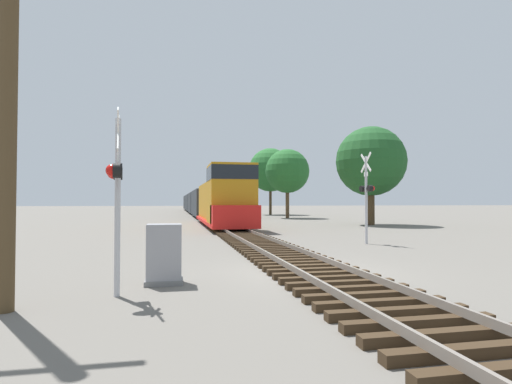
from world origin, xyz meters
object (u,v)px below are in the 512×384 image
Objects in this scene: freight_train at (199,203)px; tree_deep_background at (270,170)px; relay_cabinet at (164,254)px; tree_far_right at (371,161)px; crossing_signal_near at (116,183)px; crossing_signal_far at (367,192)px; utility_pole at (8,97)px; tree_mid_background at (287,171)px.

tree_deep_background reaches higher than freight_train.
tree_far_right is (16.84, 21.76, 4.76)m from relay_cabinet.
crossing_signal_near is 0.91× the size of crossing_signal_far.
tree_far_right is (7.72, 14.28, 3.02)m from crossing_signal_far.
crossing_signal_far is 15.19m from utility_pole.
crossing_signal_far is 16.51m from tree_far_right.
crossing_signal_far is (10.07, 8.58, 0.09)m from crossing_signal_near.
utility_pole is 0.89× the size of tree_mid_background.
crossing_signal_far is 30.42m from tree_mid_background.
freight_train is 53.82m from relay_cabinet.
freight_train is 46.47m from crossing_signal_far.
crossing_signal_far is (5.13, -46.18, 0.60)m from freight_train.
tree_deep_background reaches higher than tree_far_right.
tree_mid_background is (13.85, 37.35, 5.06)m from relay_cabinet.
freight_train is at bearing 111.95° from tree_far_right.
tree_far_right is (19.58, 23.68, 1.59)m from utility_pole.
tree_mid_background reaches higher than crossing_signal_near.
utility_pole is 0.89× the size of tree_far_right.
relay_cabinet is 27.93m from tree_far_right.
crossing_signal_far is at bearing -99.01° from tree_mid_background.
tree_far_right reaches higher than freight_train.
crossing_signal_far is 43.54m from tree_deep_background.
utility_pole is at bearing -112.90° from tree_mid_background.
crossing_signal_near is 2.48m from utility_pole.
utility_pole reaches higher than crossing_signal_far.
crossing_signal_near is (-4.94, -54.76, 0.51)m from freight_train.
freight_train is 57.12× the size of relay_cabinet.
crossing_signal_near is 2.71× the size of relay_cabinet.
relay_cabinet is at bearing -110.35° from tree_mid_background.
tree_deep_background is at bearing -10.89° from crossing_signal_far.
crossing_signal_near is 0.38× the size of tree_deep_background.
tree_deep_background reaches higher than tree_mid_background.
relay_cabinet is at bearing -94.25° from freight_train.
freight_train reaches higher than crossing_signal_near.
tree_deep_background is (15.83, 51.50, 4.60)m from crossing_signal_near.
tree_deep_background is at bearing 85.51° from tree_mid_background.
tree_mid_background is 13.15m from tree_deep_background.
relay_cabinet is 40.15m from tree_mid_background.
tree_mid_background reaches higher than utility_pole.
crossing_signal_far is at bearing 123.91° from crossing_signal_near.
tree_far_right is at bearing -68.05° from freight_train.
tree_far_right is (17.80, 22.86, 3.11)m from crossing_signal_near.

